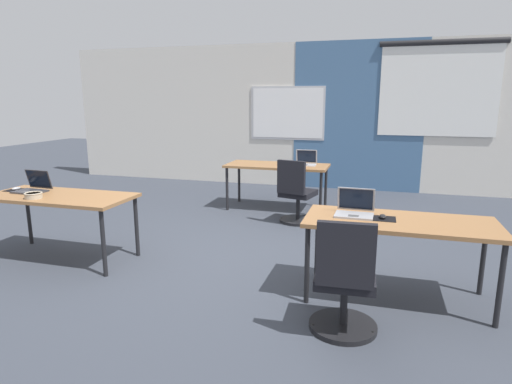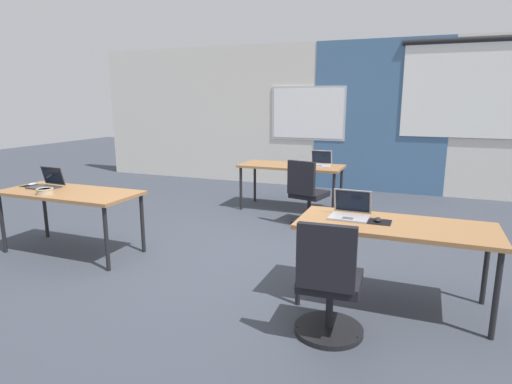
{
  "view_description": "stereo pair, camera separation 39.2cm",
  "coord_description": "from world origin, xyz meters",
  "px_view_note": "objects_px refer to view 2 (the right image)",
  "views": [
    {
      "loc": [
        1.55,
        -4.31,
        1.73
      ],
      "look_at": [
        0.36,
        -0.22,
        0.8
      ],
      "focal_mm": 29.96,
      "sensor_mm": 36.0,
      "label": 1
    },
    {
      "loc": [
        1.92,
        -4.18,
        1.73
      ],
      "look_at": [
        0.36,
        -0.22,
        0.8
      ],
      "focal_mm": 29.96,
      "sensor_mm": 36.0,
      "label": 2
    }
  ],
  "objects_px": {
    "laptop_far_right": "(320,163)",
    "chair_far_right": "(307,198)",
    "laptop_near_left_end": "(47,183)",
    "desk_far_center": "(291,169)",
    "laptop_near_right_inner": "(350,212)",
    "desk_near_right": "(395,231)",
    "mouse_near_left_end": "(32,184)",
    "desk_near_left": "(70,196)",
    "snack_bowl": "(45,191)",
    "chair_near_right_inner": "(329,290)",
    "mouse_far_right": "(305,164)",
    "mouse_near_right_inner": "(378,220)"
  },
  "relations": [
    {
      "from": "desk_near_right",
      "to": "chair_near_right_inner",
      "type": "distance_m",
      "value": 0.87
    },
    {
      "from": "laptop_far_right",
      "to": "chair_far_right",
      "type": "height_order",
      "value": "laptop_far_right"
    },
    {
      "from": "laptop_far_right",
      "to": "mouse_near_left_end",
      "type": "bearing_deg",
      "value": -136.86
    },
    {
      "from": "desk_near_right",
      "to": "laptop_near_left_end",
      "type": "bearing_deg",
      "value": 178.99
    },
    {
      "from": "desk_far_center",
      "to": "snack_bowl",
      "type": "relative_size",
      "value": 9.01
    },
    {
      "from": "desk_far_center",
      "to": "mouse_far_right",
      "type": "xyz_separation_m",
      "value": [
        0.22,
        0.04,
        0.08
      ]
    },
    {
      "from": "laptop_far_right",
      "to": "desk_far_center",
      "type": "bearing_deg",
      "value": -170.53
    },
    {
      "from": "desk_near_right",
      "to": "chair_far_right",
      "type": "height_order",
      "value": "chair_far_right"
    },
    {
      "from": "laptop_far_right",
      "to": "laptop_near_right_inner",
      "type": "height_order",
      "value": "same"
    },
    {
      "from": "laptop_far_right",
      "to": "mouse_near_right_inner",
      "type": "bearing_deg",
      "value": -69.77
    },
    {
      "from": "chair_far_right",
      "to": "snack_bowl",
      "type": "xyz_separation_m",
      "value": [
        -2.34,
        -2.29,
        0.38
      ]
    },
    {
      "from": "laptop_far_right",
      "to": "mouse_far_right",
      "type": "xyz_separation_m",
      "value": [
        -0.22,
        -0.05,
        -0.03
      ]
    },
    {
      "from": "desk_near_left",
      "to": "desk_far_center",
      "type": "bearing_deg",
      "value": 57.99
    },
    {
      "from": "laptop_near_left_end",
      "to": "chair_near_right_inner",
      "type": "bearing_deg",
      "value": -9.25
    },
    {
      "from": "desk_far_center",
      "to": "desk_near_left",
      "type": "bearing_deg",
      "value": -122.01
    },
    {
      "from": "desk_far_center",
      "to": "laptop_near_left_end",
      "type": "bearing_deg",
      "value": -128.22
    },
    {
      "from": "desk_near_right",
      "to": "mouse_near_left_end",
      "type": "relative_size",
      "value": 14.45
    },
    {
      "from": "desk_near_right",
      "to": "snack_bowl",
      "type": "height_order",
      "value": "snack_bowl"
    },
    {
      "from": "laptop_near_right_inner",
      "to": "mouse_near_right_inner",
      "type": "relative_size",
      "value": 3.31
    },
    {
      "from": "desk_far_center",
      "to": "snack_bowl",
      "type": "xyz_separation_m",
      "value": [
        -1.89,
        -3.01,
        0.1
      ]
    },
    {
      "from": "mouse_far_right",
      "to": "chair_far_right",
      "type": "relative_size",
      "value": 0.11
    },
    {
      "from": "desk_near_left",
      "to": "snack_bowl",
      "type": "xyz_separation_m",
      "value": [
        -0.14,
        -0.21,
        0.1
      ]
    },
    {
      "from": "laptop_near_left_end",
      "to": "desk_far_center",
      "type": "bearing_deg",
      "value": 55.16
    },
    {
      "from": "mouse_near_left_end",
      "to": "chair_near_right_inner",
      "type": "distance_m",
      "value": 3.84
    },
    {
      "from": "mouse_far_right",
      "to": "chair_far_right",
      "type": "distance_m",
      "value": 0.86
    },
    {
      "from": "mouse_near_right_inner",
      "to": "desk_near_left",
      "type": "bearing_deg",
      "value": -179.93
    },
    {
      "from": "laptop_near_right_inner",
      "to": "chair_near_right_inner",
      "type": "xyz_separation_m",
      "value": [
        -0.01,
        -0.78,
        -0.39
      ]
    },
    {
      "from": "desk_far_center",
      "to": "chair_near_right_inner",
      "type": "distance_m",
      "value": 3.78
    },
    {
      "from": "laptop_far_right",
      "to": "laptop_near_right_inner",
      "type": "distance_m",
      "value": 2.97
    },
    {
      "from": "mouse_far_right",
      "to": "snack_bowl",
      "type": "relative_size",
      "value": 0.58
    },
    {
      "from": "desk_near_left",
      "to": "laptop_near_left_end",
      "type": "relative_size",
      "value": 4.62
    },
    {
      "from": "laptop_far_right",
      "to": "chair_near_right_inner",
      "type": "relative_size",
      "value": 0.37
    },
    {
      "from": "laptop_far_right",
      "to": "mouse_near_right_inner",
      "type": "xyz_separation_m",
      "value": [
        1.17,
        -2.88,
        -0.03
      ]
    },
    {
      "from": "desk_near_left",
      "to": "mouse_near_right_inner",
      "type": "distance_m",
      "value": 3.36
    },
    {
      "from": "snack_bowl",
      "to": "desk_far_center",
      "type": "bearing_deg",
      "value": 57.88
    },
    {
      "from": "laptop_near_left_end",
      "to": "laptop_near_right_inner",
      "type": "distance_m",
      "value": 3.52
    },
    {
      "from": "laptop_near_left_end",
      "to": "laptop_near_right_inner",
      "type": "bearing_deg",
      "value": 3.31
    },
    {
      "from": "laptop_near_left_end",
      "to": "chair_near_right_inner",
      "type": "height_order",
      "value": "laptop_near_left_end"
    },
    {
      "from": "desk_far_center",
      "to": "mouse_near_left_end",
      "type": "distance_m",
      "value": 3.63
    },
    {
      "from": "desk_near_right",
      "to": "mouse_near_left_end",
      "type": "xyz_separation_m",
      "value": [
        -4.13,
        0.07,
        0.08
      ]
    },
    {
      "from": "laptop_near_right_inner",
      "to": "laptop_near_left_end",
      "type": "bearing_deg",
      "value": -178.44
    },
    {
      "from": "mouse_near_left_end",
      "to": "chair_far_right",
      "type": "bearing_deg",
      "value": 35.49
    },
    {
      "from": "mouse_far_right",
      "to": "mouse_near_right_inner",
      "type": "height_order",
      "value": "mouse_near_right_inner"
    },
    {
      "from": "mouse_near_left_end",
      "to": "chair_far_right",
      "type": "xyz_separation_m",
      "value": [
        2.83,
        2.02,
        -0.36
      ]
    },
    {
      "from": "desk_far_center",
      "to": "laptop_near_right_inner",
      "type": "relative_size",
      "value": 4.73
    },
    {
      "from": "desk_near_left",
      "to": "laptop_far_right",
      "type": "distance_m",
      "value": 3.62
    },
    {
      "from": "desk_near_right",
      "to": "chair_near_right_inner",
      "type": "xyz_separation_m",
      "value": [
        -0.39,
        -0.72,
        -0.28
      ]
    },
    {
      "from": "mouse_near_left_end",
      "to": "mouse_near_right_inner",
      "type": "distance_m",
      "value": 3.99
    },
    {
      "from": "desk_far_center",
      "to": "laptop_far_right",
      "type": "relative_size",
      "value": 4.72
    },
    {
      "from": "mouse_near_left_end",
      "to": "snack_bowl",
      "type": "relative_size",
      "value": 0.62
    }
  ]
}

